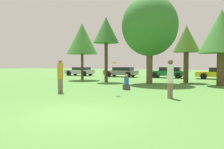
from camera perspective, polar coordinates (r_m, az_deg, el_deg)
name	(u,v)px	position (r m, az deg, el deg)	size (l,w,h in m)	color
ground_plane	(79,114)	(8.00, -8.14, -9.59)	(120.00, 120.00, 0.00)	#477A33
person_thrower	(60,76)	(13.87, -12.64, -0.32)	(0.34, 0.34, 1.94)	#726651
person_catcher	(170,78)	(11.66, 14.18, -0.84)	(0.31, 0.31, 1.91)	#726651
frisbee	(114,63)	(12.63, 0.59, 2.90)	(0.28, 0.26, 0.12)	orange
bystander_sitting	(126,83)	(15.10, 3.59, -2.16)	(0.41, 0.34, 1.00)	#3F3F47
tree_0	(82,39)	(24.08, -7.39, 8.73)	(3.15, 3.15, 5.82)	#473323
tree_1	(106,31)	(21.52, -1.47, 10.75)	(2.37, 2.37, 5.96)	#473323
tree_2	(150,26)	(20.22, 9.30, 11.70)	(4.74, 4.74, 7.44)	brown
tree_3	(186,40)	(21.58, 17.88, 8.15)	(2.36, 2.36, 5.07)	brown
tree_4	(221,32)	(19.72, 25.38, 9.47)	(3.32, 3.32, 5.83)	brown
parked_car_silver	(80,71)	(32.74, -7.91, 0.85)	(4.00, 1.87, 1.18)	#B2B2B7
parked_car_grey	(121,72)	(29.43, 2.33, 0.72)	(4.21, 2.05, 1.24)	slate
parked_car_green	(168,72)	(28.21, 13.67, 0.57)	(4.28, 2.04, 1.27)	#196633
parked_car_yellow	(219,73)	(27.56, 24.91, 0.34)	(4.60, 1.96, 1.27)	gold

